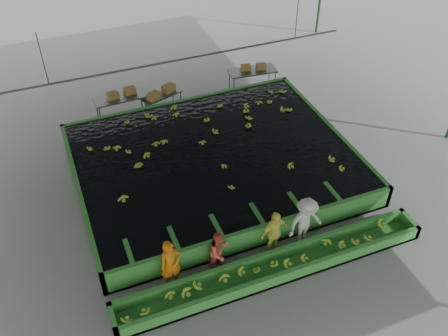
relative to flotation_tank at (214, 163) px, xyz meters
name	(u,v)px	position (x,y,z in m)	size (l,w,h in m)	color
ground	(229,198)	(0.00, -1.50, -0.45)	(80.00, 80.00, 0.00)	gray
shed_roof	(230,74)	(0.00, -1.50, 4.55)	(20.00, 22.00, 0.04)	gray
shed_posts	(230,142)	(0.00, -1.50, 2.05)	(20.00, 22.00, 5.00)	#234D27
flotation_tank	(214,163)	(0.00, 0.00, 0.00)	(10.00, 8.00, 0.90)	#338330
tank_water	(214,155)	(0.00, 0.00, 0.40)	(9.70, 7.70, 0.00)	black
sorting_trough	(274,268)	(0.00, -5.10, -0.20)	(10.00, 1.00, 0.50)	#338330
cableway_rail	(181,60)	(0.00, 3.50, 2.55)	(0.08, 0.08, 14.00)	#59605B
rail_hanger_left	(42,59)	(-5.00, 3.50, 3.55)	(0.04, 0.04, 2.00)	#59605B
rail_hanger_right	(297,15)	(5.00, 3.50, 3.55)	(0.04, 0.04, 2.00)	#59605B
worker_a	(171,264)	(-2.98, -4.30, 0.43)	(0.64, 0.42, 1.77)	#CA6A0C
worker_b	(219,252)	(-1.47, -4.30, 0.32)	(0.75, 0.58, 1.54)	#D04C39
worker_c	(274,233)	(0.33, -4.30, 0.41)	(1.01, 0.42, 1.72)	#E8EB50
worker_d	(306,222)	(1.43, -4.30, 0.47)	(1.19, 0.69, 1.85)	beige
packing_table_left	(121,107)	(-2.36, 4.98, 0.05)	(2.18, 0.87, 0.99)	#59605B
packing_table_mid	(162,102)	(-0.61, 4.80, -0.04)	(1.81, 0.72, 0.82)	#59605B
packing_table_right	(252,80)	(3.80, 4.95, 0.05)	(2.20, 0.88, 1.00)	#59605B
box_stack_left	(122,96)	(-2.26, 5.03, 0.54)	(1.24, 0.34, 0.27)	olive
box_stack_mid	(162,95)	(-0.61, 4.72, 0.37)	(1.40, 0.39, 0.30)	olive
box_stack_right	(253,69)	(3.86, 5.00, 0.55)	(1.15, 0.32, 0.25)	olive
floating_bananas	(206,143)	(0.00, 0.80, 0.40)	(8.91, 6.07, 0.12)	#87BC2C
trough_bananas	(275,265)	(0.00, -5.10, -0.05)	(8.53, 0.57, 0.11)	#87BC2C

